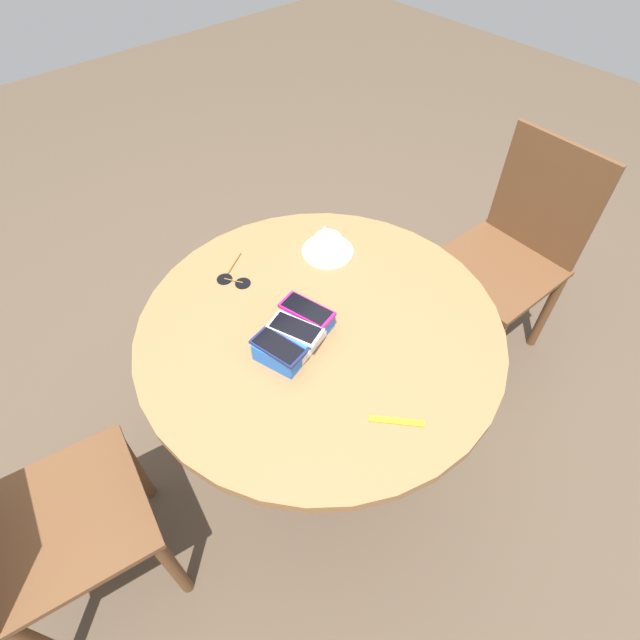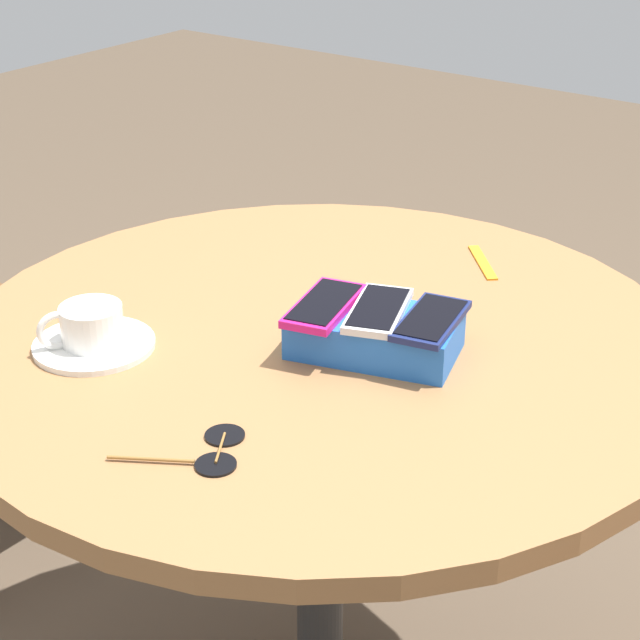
% 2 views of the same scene
% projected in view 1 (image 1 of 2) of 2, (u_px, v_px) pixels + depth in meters
% --- Properties ---
extents(ground_plane, '(8.00, 8.00, 0.00)m').
position_uv_depth(ground_plane, '(320.00, 451.00, 1.87)').
color(ground_plane, brown).
extents(round_table, '(0.97, 0.97, 0.73)m').
position_uv_depth(round_table, '(320.00, 349.00, 1.40)').
color(round_table, '#2D2D2D').
rests_on(round_table, ground_plane).
extents(phone_box, '(0.23, 0.17, 0.05)m').
position_uv_depth(phone_box, '(294.00, 335.00, 1.27)').
color(phone_box, blue).
rests_on(phone_box, round_table).
extents(phone_navy, '(0.09, 0.14, 0.01)m').
position_uv_depth(phone_navy, '(278.00, 347.00, 1.20)').
color(phone_navy, navy).
rests_on(phone_navy, phone_box).
extents(phone_white, '(0.11, 0.15, 0.01)m').
position_uv_depth(phone_white, '(295.00, 329.00, 1.24)').
color(phone_white, silver).
rests_on(phone_white, phone_box).
extents(phone_magenta, '(0.10, 0.15, 0.01)m').
position_uv_depth(phone_magenta, '(307.00, 310.00, 1.28)').
color(phone_magenta, '#D11975').
rests_on(phone_magenta, phone_box).
extents(saucer, '(0.16, 0.16, 0.01)m').
position_uv_depth(saucer, '(328.00, 251.00, 1.51)').
color(saucer, white).
rests_on(saucer, round_table).
extents(coffee_cup, '(0.08, 0.10, 0.05)m').
position_uv_depth(coffee_cup, '(328.00, 243.00, 1.49)').
color(coffee_cup, white).
rests_on(coffee_cup, saucer).
extents(lanyard_strap, '(0.10, 0.10, 0.00)m').
position_uv_depth(lanyard_strap, '(397.00, 421.00, 1.13)').
color(lanyard_strap, orange).
rests_on(lanyard_strap, round_table).
extents(sunglasses, '(0.12, 0.13, 0.01)m').
position_uv_depth(sunglasses, '(234.00, 279.00, 1.43)').
color(sunglasses, black).
rests_on(sunglasses, round_table).
extents(chair_near_window, '(0.46, 0.46, 0.90)m').
position_uv_depth(chair_near_window, '(31.00, 529.00, 1.24)').
color(chair_near_window, brown).
rests_on(chair_near_window, ground_plane).
extents(chair_far_side, '(0.43, 0.43, 0.88)m').
position_uv_depth(chair_far_side, '(509.00, 254.00, 1.92)').
color(chair_far_side, brown).
rests_on(chair_far_side, ground_plane).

